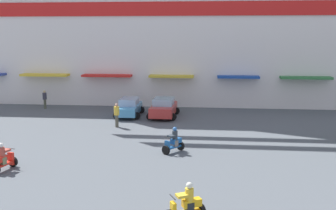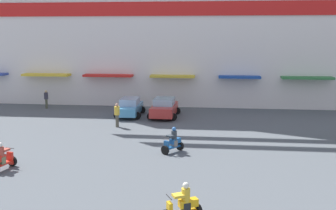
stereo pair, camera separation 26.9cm
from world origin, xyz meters
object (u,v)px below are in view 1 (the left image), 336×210
pedestrian_1 (117,114)px  parked_car_0 (129,107)px  scooter_rider_2 (187,205)px  scooter_rider_3 (4,159)px  scooter_rider_0 (174,142)px  pedestrian_0 (45,98)px  parked_car_1 (164,108)px

pedestrian_1 → parked_car_0: bearing=87.9°
scooter_rider_2 → pedestrian_1: pedestrian_1 is taller
scooter_rider_3 → parked_car_0: bearing=75.2°
parked_car_0 → scooter_rider_0: 10.85m
parked_car_0 → pedestrian_0: size_ratio=2.36×
parked_car_1 → pedestrian_0: 11.57m
parked_car_0 → pedestrian_0: (-8.37, 2.51, 0.21)m
scooter_rider_3 → pedestrian_1: 10.47m
parked_car_0 → pedestrian_1: size_ratio=2.28×
pedestrian_1 → scooter_rider_0: bearing=-51.2°
scooter_rider_3 → pedestrian_0: pedestrian_0 is taller
scooter_rider_0 → pedestrian_0: bearing=136.4°
scooter_rider_2 → pedestrian_1: 15.54m
parked_car_0 → parked_car_1: parked_car_1 is taller
parked_car_0 → pedestrian_1: bearing=-92.1°
scooter_rider_2 → pedestrian_1: bearing=112.5°
parked_car_1 → scooter_rider_3: parked_car_1 is taller
parked_car_1 → scooter_rider_2: (2.91, -18.19, -0.19)m
parked_car_0 → pedestrian_1: 3.96m
scooter_rider_2 → pedestrian_1: (-5.95, 14.35, 0.40)m
scooter_rider_3 → pedestrian_0: bearing=106.1°
parked_car_1 → scooter_rider_0: 9.86m
parked_car_1 → scooter_rider_3: bearing=-115.6°
parked_car_1 → scooter_rider_0: (1.68, -9.71, -0.19)m
parked_car_1 → pedestrian_0: pedestrian_0 is taller
scooter_rider_0 → pedestrian_1: pedestrian_1 is taller
scooter_rider_0 → scooter_rider_3: scooter_rider_0 is taller
parked_car_1 → scooter_rider_0: bearing=-80.2°
parked_car_0 → scooter_rider_2: (5.80, -18.31, -0.16)m
pedestrian_1 → scooter_rider_3: bearing=-109.6°
pedestrian_0 → pedestrian_1: bearing=-38.2°
scooter_rider_0 → parked_car_1: bearing=99.8°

